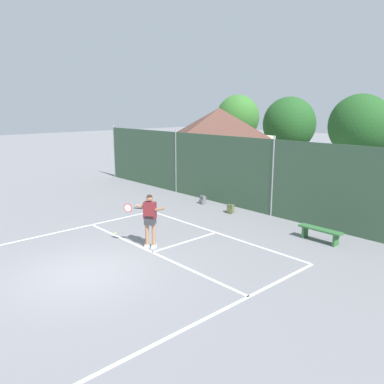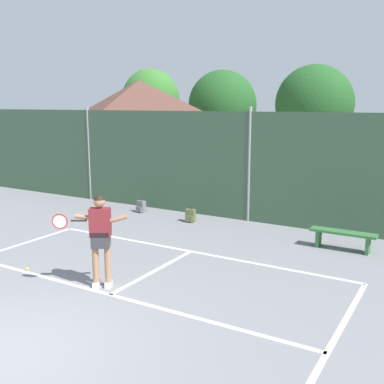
{
  "view_description": "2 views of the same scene",
  "coord_description": "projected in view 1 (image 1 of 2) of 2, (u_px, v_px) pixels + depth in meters",
  "views": [
    {
      "loc": [
        9.71,
        -4.6,
        4.71
      ],
      "look_at": [
        -0.42,
        4.64,
        1.65
      ],
      "focal_mm": 35.91,
      "sensor_mm": 36.0,
      "label": 1
    },
    {
      "loc": [
        5.5,
        -3.79,
        3.58
      ],
      "look_at": [
        0.44,
        4.81,
        1.65
      ],
      "focal_mm": 42.84,
      "sensor_mm": 36.0,
      "label": 2
    }
  ],
  "objects": [
    {
      "name": "backpack_olive",
      "position": [
        230.0,
        209.0,
        17.31
      ],
      "size": [
        0.3,
        0.26,
        0.46
      ],
      "color": "#566038",
      "rests_on": "ground"
    },
    {
      "name": "backpack_grey",
      "position": [
        203.0,
        200.0,
        18.95
      ],
      "size": [
        0.3,
        0.27,
        0.46
      ],
      "color": "slate",
      "rests_on": "ground"
    },
    {
      "name": "chainlink_fence",
      "position": [
        273.0,
        178.0,
        16.6
      ],
      "size": [
        26.09,
        0.09,
        3.5
      ],
      "color": "#38563D",
      "rests_on": "ground"
    },
    {
      "name": "tennis_ball",
      "position": [
        115.0,
        233.0,
        14.47
      ],
      "size": [
        0.07,
        0.07,
        0.07
      ],
      "primitive_type": "sphere",
      "color": "#CCE033",
      "rests_on": "ground"
    },
    {
      "name": "courtside_bench",
      "position": [
        320.0,
        232.0,
        13.62
      ],
      "size": [
        1.6,
        0.36,
        0.48
      ],
      "color": "#336B38",
      "rests_on": "ground"
    },
    {
      "name": "clubhouse_building",
      "position": [
        219.0,
        143.0,
        24.59
      ],
      "size": [
        5.88,
        4.56,
        4.63
      ],
      "color": "beige",
      "rests_on": "ground"
    },
    {
      "name": "ground_plane",
      "position": [
        83.0,
        274.0,
        11.05
      ],
      "size": [
        120.0,
        120.0,
        0.0
      ],
      "primitive_type": "plane",
      "color": "gray"
    },
    {
      "name": "tennis_player",
      "position": [
        150.0,
        216.0,
        12.88
      ],
      "size": [
        1.2,
        0.89,
        1.85
      ],
      "color": "silver",
      "rests_on": "ground"
    },
    {
      "name": "court_markings",
      "position": [
        103.0,
        267.0,
        11.47
      ],
      "size": [
        8.3,
        11.1,
        0.01
      ],
      "color": "white",
      "rests_on": "ground"
    }
  ]
}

